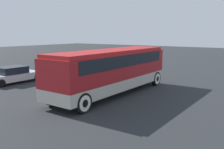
% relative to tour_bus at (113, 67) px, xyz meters
% --- Properties ---
extents(ground_plane, '(120.00, 120.00, 0.00)m').
position_rel_tour_bus_xyz_m(ground_plane, '(-0.10, 0.00, -1.80)').
color(ground_plane, '#26282B').
extents(tour_bus, '(10.38, 2.62, 2.98)m').
position_rel_tour_bus_xyz_m(tour_bus, '(0.00, 0.00, 0.00)').
color(tour_bus, '#B7B2A8').
rests_on(tour_bus, ground_plane).
extents(parked_car_near, '(4.08, 1.94, 1.45)m').
position_rel_tour_bus_xyz_m(parked_car_near, '(2.56, 5.25, -1.07)').
color(parked_car_near, navy).
rests_on(parked_car_near, ground_plane).
extents(parked_car_mid, '(4.19, 1.94, 1.36)m').
position_rel_tour_bus_xyz_m(parked_car_mid, '(-1.68, 8.88, -1.13)').
color(parked_car_mid, '#BCBCC1').
rests_on(parked_car_mid, ground_plane).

